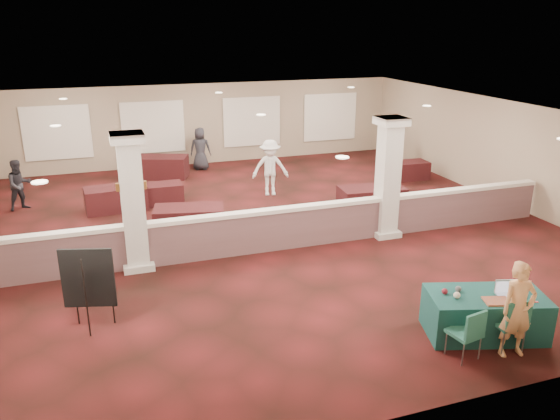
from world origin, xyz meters
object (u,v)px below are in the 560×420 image
object	(u,v)px
near_table	(485,314)
conf_chair_main	(512,320)
far_table_front_right	(372,200)
far_table_front_center	(189,220)
attendee_a	(20,185)
attendee_d	(200,149)
far_table_back_right	(406,170)
far_table_back_center	(161,167)
conf_chair_side	(469,330)
far_table_front_left	(116,199)
attendee_b	(270,168)
attendee_c	(385,146)
woman	(518,310)
far_table_back_left	(157,194)
easel_board	(88,279)

from	to	relation	value
near_table	conf_chair_main	bearing A→B (deg)	-67.29
near_table	far_table_front_right	distance (m)	6.92
far_table_front_center	attendee_a	xyz separation A→B (m)	(-4.53, 3.70, 0.40)
far_table_front_center	attendee_a	distance (m)	5.86
attendee_a	attendee_d	size ratio (longest dim) A/B	0.94
far_table_back_right	attendee_a	size ratio (longest dim) A/B	1.02
far_table_back_center	attendee_a	bearing A→B (deg)	-152.32
conf_chair_side	attendee_d	size ratio (longest dim) A/B	0.57
far_table_front_left	attendee_b	size ratio (longest dim) A/B	0.98
attendee_c	attendee_d	bearing A→B (deg)	131.61
conf_chair_side	far_table_back_right	distance (m)	11.48
far_table_front_right	attendee_a	world-z (taller)	attendee_a
far_table_front_center	far_table_back_center	distance (m)	6.06
far_table_front_left	attendee_a	xyz separation A→B (m)	(-2.74, 1.00, 0.41)
woman	far_table_back_right	world-z (taller)	woman
far_table_back_left	attendee_b	xyz separation A→B (m)	(3.70, -0.20, 0.60)
conf_chair_side	attendee_a	bearing A→B (deg)	115.64
near_table	far_table_front_right	world-z (taller)	near_table
conf_chair_main	attendee_d	size ratio (longest dim) A/B	0.61
conf_chair_main	woman	distance (m)	0.28
conf_chair_side	far_table_front_center	size ratio (longest dim) A/B	0.51
far_table_back_center	far_table_back_right	distance (m)	9.06
far_table_front_right	attendee_c	xyz separation A→B (m)	(2.95, 4.58, 0.49)
near_table	attendee_d	size ratio (longest dim) A/B	1.26
near_table	far_table_back_center	size ratio (longest dim) A/B	1.07
attendee_b	attendee_c	bearing A→B (deg)	30.64
attendee_a	attendee_c	xyz separation A→B (m)	(13.00, 0.88, 0.10)
woman	far_table_front_center	size ratio (longest dim) A/B	0.92
woman	attendee_c	bearing A→B (deg)	78.29
far_table_back_center	attendee_a	xyz separation A→B (m)	(-4.50, -2.36, 0.38)
near_table	attendee_a	xyz separation A→B (m)	(-8.78, 10.50, 0.38)
conf_chair_main	far_table_back_right	world-z (taller)	conf_chair_main
far_table_back_left	attendee_d	distance (m)	4.39
far_table_front_center	attendee_c	size ratio (longest dim) A/B	1.06
woman	far_table_back_left	size ratio (longest dim) A/B	1.08
far_table_front_left	far_table_front_right	size ratio (longest dim) A/B	0.93
conf_chair_side	far_table_front_left	distance (m)	11.36
conf_chair_side	far_table_back_left	xyz separation A→B (m)	(-3.97, 10.28, -0.24)
far_table_front_right	far_table_front_center	bearing A→B (deg)	180.00
attendee_b	far_table_back_right	bearing A→B (deg)	13.59
far_table_front_center	far_table_back_right	world-z (taller)	far_table_front_center
far_table_front_center	attendee_a	bearing A→B (deg)	140.73
easel_board	conf_chair_side	bearing A→B (deg)	-11.09
woman	far_table_back_right	bearing A→B (deg)	75.54
near_table	far_table_back_left	world-z (taller)	near_table
far_table_front_center	attendee_c	distance (m)	9.65
easel_board	far_table_back_left	xyz separation A→B (m)	(2.04, 7.22, -0.72)
near_table	attendee_b	world-z (taller)	attendee_b
conf_chair_side	far_table_back_right	world-z (taller)	conf_chair_side
easel_board	attendee_d	xyz separation A→B (m)	(4.17, 11.02, -0.21)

